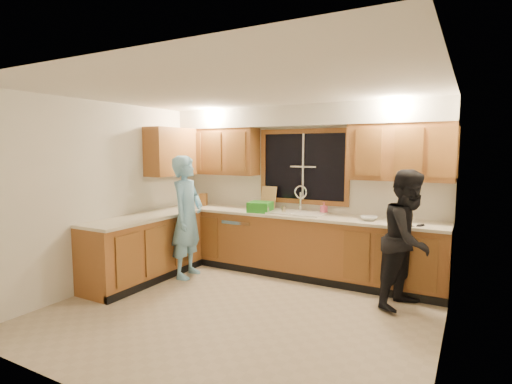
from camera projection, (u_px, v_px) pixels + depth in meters
floor at (240, 312)px, 4.59m from camera, size 4.20×4.20×0.00m
ceiling at (239, 90)px, 4.33m from camera, size 4.20×4.20×0.00m
wall_back at (303, 189)px, 6.12m from camera, size 4.20×0.00×4.20m
wall_left at (108, 194)px, 5.47m from camera, size 0.00×3.80×3.80m
wall_right at (446, 220)px, 3.45m from camera, size 0.00×3.80×3.80m
base_cabinets_back at (295, 245)px, 5.94m from camera, size 4.20×0.60×0.88m
base_cabinets_left at (145, 249)px, 5.72m from camera, size 0.60×1.90×0.88m
countertop_back at (295, 215)px, 5.88m from camera, size 4.20×0.63×0.04m
countertop_left at (144, 217)px, 5.66m from camera, size 0.63×1.90×0.04m
upper_cabinets_left at (220, 152)px, 6.60m from camera, size 1.35×0.33×0.75m
upper_cabinets_right at (400, 152)px, 5.23m from camera, size 1.35×0.33×0.75m
upper_cabinets_return at (171, 152)px, 6.30m from camera, size 0.33×0.90×0.75m
soffit at (300, 116)px, 5.85m from camera, size 4.20×0.35×0.30m
window_frame at (303, 167)px, 6.07m from camera, size 1.44×0.03×1.14m
sink at (295, 217)px, 5.90m from camera, size 0.86×0.52×0.57m
dishwasher at (245, 241)px, 6.34m from camera, size 0.60×0.56×0.82m
stove at (113, 258)px, 5.22m from camera, size 0.58×0.75×0.90m
man at (187, 217)px, 5.81m from camera, size 0.54×0.72×1.77m
woman at (409, 239)px, 4.66m from camera, size 0.86×0.96×1.63m
knife_block at (203, 199)px, 6.71m from camera, size 0.13×0.11×0.21m
cutting_board at (268, 198)px, 6.30m from camera, size 0.28×0.13×0.36m
dish_crate at (260, 207)px, 6.02m from camera, size 0.37×0.35×0.15m
soap_bottle at (324, 208)px, 5.84m from camera, size 0.10×0.10×0.17m
bowl at (369, 218)px, 5.31m from camera, size 0.25×0.25×0.05m
can_left at (267, 210)px, 5.87m from camera, size 0.07×0.07×0.11m
can_right at (284, 210)px, 5.83m from camera, size 0.07×0.07×0.12m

